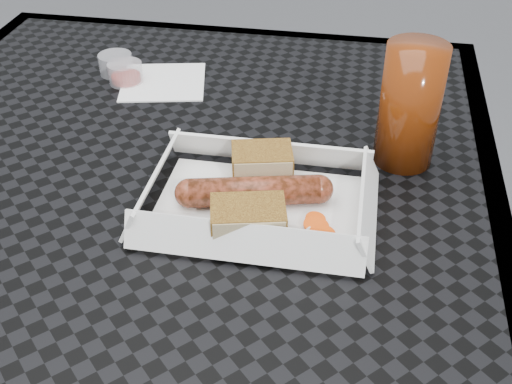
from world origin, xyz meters
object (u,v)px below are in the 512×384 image
at_px(food_tray, 258,207).
at_px(bratwurst, 254,191).
at_px(patio_table, 176,199).
at_px(drink_glass, 410,106).

height_order(food_tray, bratwurst, bratwurst).
xyz_separation_m(patio_table, food_tray, (0.13, -0.10, 0.08)).
xyz_separation_m(food_tray, bratwurst, (-0.00, 0.00, 0.02)).
height_order(patio_table, bratwurst, bratwurst).
xyz_separation_m(food_tray, drink_glass, (0.16, 0.13, 0.07)).
bearing_deg(food_tray, bratwurst, 136.56).
distance_m(patio_table, bratwurst, 0.18).
relative_size(patio_table, bratwurst, 4.73).
relative_size(food_tray, bratwurst, 1.30).
xyz_separation_m(patio_table, drink_glass, (0.28, 0.03, 0.15)).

